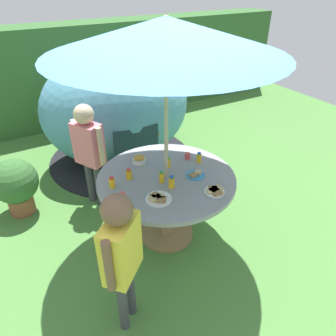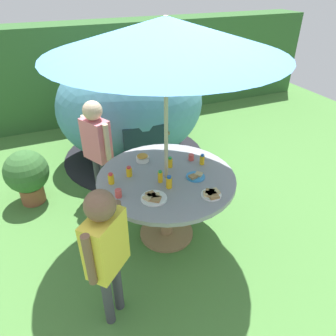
{
  "view_description": "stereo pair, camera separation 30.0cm",
  "coord_description": "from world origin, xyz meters",
  "px_view_note": "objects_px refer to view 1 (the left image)",
  "views": [
    {
      "loc": [
        -1.25,
        -2.2,
        2.44
      ],
      "look_at": [
        0.02,
        0.0,
        0.84
      ],
      "focal_mm": 33.71,
      "sensor_mm": 36.0,
      "label": 1
    },
    {
      "loc": [
        -0.98,
        -2.33,
        2.44
      ],
      "look_at": [
        0.02,
        0.0,
        0.84
      ],
      "focal_mm": 33.71,
      "sensor_mm": 36.0,
      "label": 2
    }
  ],
  "objects_px": {
    "juice_bottle_far_right": "(199,158)",
    "plate_back_edge": "(158,198)",
    "patio_umbrella": "(166,36)",
    "wooden_chair": "(135,133)",
    "juice_bottle_near_left": "(162,177)",
    "juice_bottle_mid_right": "(112,183)",
    "cup_far": "(187,156)",
    "potted_plant": "(15,184)",
    "child_in_pink_shirt": "(88,144)",
    "juice_bottle_far_left": "(172,182)",
    "snack_bowl": "(139,160)",
    "plate_center_front": "(215,191)",
    "cup_near": "(122,197)",
    "child_in_yellow_shirt": "(121,249)",
    "dome_tent": "(117,108)",
    "juice_bottle_center_back": "(129,174)",
    "plate_near_right": "(195,175)",
    "juice_bottle_mid_left": "(168,162)",
    "garden_table": "(166,188)"
  },
  "relations": [
    {
      "from": "patio_umbrella",
      "to": "plate_near_right",
      "type": "height_order",
      "value": "patio_umbrella"
    },
    {
      "from": "juice_bottle_near_left",
      "to": "cup_far",
      "type": "height_order",
      "value": "juice_bottle_near_left"
    },
    {
      "from": "juice_bottle_near_left",
      "to": "cup_near",
      "type": "bearing_deg",
      "value": -170.95
    },
    {
      "from": "child_in_yellow_shirt",
      "to": "juice_bottle_far_right",
      "type": "relative_size",
      "value": 11.27
    },
    {
      "from": "cup_far",
      "to": "potted_plant",
      "type": "bearing_deg",
      "value": 148.9
    },
    {
      "from": "juice_bottle_mid_left",
      "to": "juice_bottle_mid_right",
      "type": "bearing_deg",
      "value": -175.45
    },
    {
      "from": "plate_center_front",
      "to": "dome_tent",
      "type": "bearing_deg",
      "value": 90.8
    },
    {
      "from": "plate_near_right",
      "to": "juice_bottle_mid_right",
      "type": "distance_m",
      "value": 0.8
    },
    {
      "from": "dome_tent",
      "to": "cup_near",
      "type": "xyz_separation_m",
      "value": [
        -0.73,
        -1.91,
        -0.01
      ]
    },
    {
      "from": "patio_umbrella",
      "to": "cup_near",
      "type": "bearing_deg",
      "value": -165.72
    },
    {
      "from": "patio_umbrella",
      "to": "wooden_chair",
      "type": "distance_m",
      "value": 2.02
    },
    {
      "from": "patio_umbrella",
      "to": "cup_far",
      "type": "distance_m",
      "value": 1.3
    },
    {
      "from": "juice_bottle_near_left",
      "to": "juice_bottle_mid_right",
      "type": "height_order",
      "value": "juice_bottle_near_left"
    },
    {
      "from": "cup_near",
      "to": "juice_bottle_near_left",
      "type": "bearing_deg",
      "value": 9.05
    },
    {
      "from": "juice_bottle_far_left",
      "to": "cup_far",
      "type": "height_order",
      "value": "juice_bottle_far_left"
    },
    {
      "from": "plate_near_right",
      "to": "juice_bottle_far_right",
      "type": "height_order",
      "value": "juice_bottle_far_right"
    },
    {
      "from": "dome_tent",
      "to": "juice_bottle_far_left",
      "type": "xyz_separation_m",
      "value": [
        -0.27,
        -1.96,
        0.01
      ]
    },
    {
      "from": "wooden_chair",
      "to": "plate_back_edge",
      "type": "distance_m",
      "value": 1.75
    },
    {
      "from": "plate_near_right",
      "to": "juice_bottle_mid_right",
      "type": "relative_size",
      "value": 1.67
    },
    {
      "from": "wooden_chair",
      "to": "juice_bottle_far_right",
      "type": "distance_m",
      "value": 1.33
    },
    {
      "from": "potted_plant",
      "to": "plate_center_front",
      "type": "height_order",
      "value": "plate_center_front"
    },
    {
      "from": "snack_bowl",
      "to": "plate_back_edge",
      "type": "relative_size",
      "value": 0.58
    },
    {
      "from": "juice_bottle_far_right",
      "to": "plate_back_edge",
      "type": "bearing_deg",
      "value": -152.49
    },
    {
      "from": "cup_near",
      "to": "patio_umbrella",
      "type": "bearing_deg",
      "value": 14.28
    },
    {
      "from": "patio_umbrella",
      "to": "child_in_pink_shirt",
      "type": "xyz_separation_m",
      "value": [
        -0.47,
        0.91,
        -1.21
      ]
    },
    {
      "from": "potted_plant",
      "to": "juice_bottle_mid_right",
      "type": "height_order",
      "value": "juice_bottle_mid_right"
    },
    {
      "from": "dome_tent",
      "to": "juice_bottle_far_left",
      "type": "height_order",
      "value": "dome_tent"
    },
    {
      "from": "wooden_chair",
      "to": "juice_bottle_far_left",
      "type": "relative_size",
      "value": 8.3
    },
    {
      "from": "plate_back_edge",
      "to": "juice_bottle_far_left",
      "type": "xyz_separation_m",
      "value": [
        0.19,
        0.1,
        0.04
      ]
    },
    {
      "from": "juice_bottle_far_left",
      "to": "juice_bottle_mid_left",
      "type": "relative_size",
      "value": 1.1
    },
    {
      "from": "child_in_yellow_shirt",
      "to": "snack_bowl",
      "type": "relative_size",
      "value": 9.38
    },
    {
      "from": "plate_back_edge",
      "to": "patio_umbrella",
      "type": "bearing_deg",
      "value": 49.32
    },
    {
      "from": "child_in_pink_shirt",
      "to": "juice_bottle_far_left",
      "type": "distance_m",
      "value": 1.17
    },
    {
      "from": "juice_bottle_center_back",
      "to": "cup_far",
      "type": "height_order",
      "value": "juice_bottle_center_back"
    },
    {
      "from": "garden_table",
      "to": "child_in_pink_shirt",
      "type": "bearing_deg",
      "value": 117.41
    },
    {
      "from": "cup_far",
      "to": "snack_bowl",
      "type": "bearing_deg",
      "value": 159.34
    },
    {
      "from": "wooden_chair",
      "to": "plate_near_right",
      "type": "relative_size",
      "value": 5.59
    },
    {
      "from": "plate_center_front",
      "to": "garden_table",
      "type": "bearing_deg",
      "value": 119.8
    },
    {
      "from": "child_in_yellow_shirt",
      "to": "juice_bottle_far_left",
      "type": "height_order",
      "value": "child_in_yellow_shirt"
    },
    {
      "from": "potted_plant",
      "to": "cup_near",
      "type": "height_order",
      "value": "cup_near"
    },
    {
      "from": "wooden_chair",
      "to": "juice_bottle_near_left",
      "type": "bearing_deg",
      "value": -92.79
    },
    {
      "from": "juice_bottle_mid_right",
      "to": "cup_far",
      "type": "bearing_deg",
      "value": 5.81
    },
    {
      "from": "child_in_pink_shirt",
      "to": "plate_back_edge",
      "type": "bearing_deg",
      "value": -16.29
    },
    {
      "from": "child_in_pink_shirt",
      "to": "plate_center_front",
      "type": "bearing_deg",
      "value": 0.78
    },
    {
      "from": "juice_bottle_near_left",
      "to": "juice_bottle_mid_left",
      "type": "height_order",
      "value": "juice_bottle_near_left"
    },
    {
      "from": "plate_back_edge",
      "to": "potted_plant",
      "type": "bearing_deg",
      "value": 125.74
    },
    {
      "from": "plate_back_edge",
      "to": "plate_near_right",
      "type": "bearing_deg",
      "value": 17.32
    },
    {
      "from": "patio_umbrella",
      "to": "cup_far",
      "type": "xyz_separation_m",
      "value": [
        0.36,
        0.18,
        -1.24
      ]
    },
    {
      "from": "potted_plant",
      "to": "juice_bottle_center_back",
      "type": "height_order",
      "value": "juice_bottle_center_back"
    },
    {
      "from": "juice_bottle_mid_left",
      "to": "potted_plant",
      "type": "bearing_deg",
      "value": 143.35
    }
  ]
}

